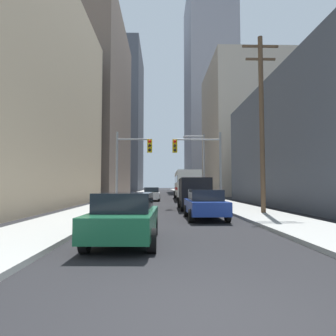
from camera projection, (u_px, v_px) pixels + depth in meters
The scene contains 16 objects.
ground_plane at pixel (210, 325), 3.62m from camera, with size 400.00×400.00×0.00m, color black.
sidewalk_left at pixel (137, 194), 53.40m from camera, with size 3.17×160.00×0.15m, color #9E9E99.
sidewalk_right at pixel (192, 194), 53.65m from camera, with size 3.17×160.00×0.15m, color #9E9E99.
city_bus at pixel (186, 184), 35.63m from camera, with size 2.75×11.55×3.40m.
cargo_van_black at pixel (194, 192), 21.15m from camera, with size 2.16×5.26×2.26m.
sedan_green at pixel (125, 217), 8.79m from camera, with size 1.95×4.26×1.52m.
sedan_blue at pixel (205, 204), 14.94m from camera, with size 1.95×4.21×1.52m.
sedan_white at pixel (152, 194), 32.88m from camera, with size 1.95×4.22×1.52m.
traffic_signal_near_left at pixel (132, 157), 22.92m from camera, with size 2.87×0.44×6.00m.
traffic_signal_near_right at pixel (200, 156), 23.06m from camera, with size 3.91×0.44×6.00m.
utility_pole_right at pixel (262, 120), 17.37m from camera, with size 2.20×0.28×10.80m.
street_lamp_right at pixel (201, 160), 32.53m from camera, with size 2.45×0.32×7.50m.
building_left_mid_office at pixel (59, 108), 50.73m from camera, with size 22.52×25.85×30.72m, color #66564C.
building_left_far_tower at pixel (112, 121), 96.40m from camera, with size 19.20×25.66×46.62m, color #4C515B.
building_right_mid_block at pixel (264, 131), 53.52m from camera, with size 20.33×18.03×23.67m, color #B7A893.
building_right_far_highrise at pixel (209, 91), 95.86m from camera, with size 14.39×25.49×66.02m, color #93939E.
Camera 1 is at (-0.62, -3.72, 1.74)m, focal length 31.01 mm.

